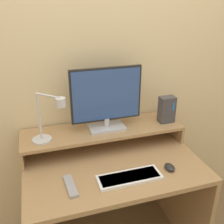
# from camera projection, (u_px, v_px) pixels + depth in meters

# --- Properties ---
(wall_back) EXTENTS (6.00, 0.05, 2.50)m
(wall_back) POSITION_uv_depth(u_px,v_px,m) (95.00, 66.00, 1.78)
(wall_back) COLOR beige
(wall_back) RESTS_ON ground_plane
(desk) EXTENTS (1.09, 0.72, 0.73)m
(desk) POSITION_uv_depth(u_px,v_px,m) (112.00, 189.00, 1.73)
(desk) COLOR #A87F51
(desk) RESTS_ON ground_plane
(monitor_shelf) EXTENTS (1.09, 0.30, 0.13)m
(monitor_shelf) POSITION_uv_depth(u_px,v_px,m) (103.00, 131.00, 1.78)
(monitor_shelf) COLOR #A87F51
(monitor_shelf) RESTS_ON desk
(monitor) EXTENTS (0.47, 0.14, 0.42)m
(monitor) POSITION_uv_depth(u_px,v_px,m) (106.00, 99.00, 1.69)
(monitor) COLOR #BCBCC1
(monitor) RESTS_ON monitor_shelf
(desk_lamp) EXTENTS (0.21, 0.20, 0.32)m
(desk_lamp) POSITION_uv_depth(u_px,v_px,m) (49.00, 121.00, 1.54)
(desk_lamp) COLOR silver
(desk_lamp) RESTS_ON monitor_shelf
(router_dock) EXTENTS (0.11, 0.08, 0.19)m
(router_dock) POSITION_uv_depth(u_px,v_px,m) (167.00, 109.00, 1.84)
(router_dock) COLOR #3D3D42
(router_dock) RESTS_ON monitor_shelf
(keyboard) EXTENTS (0.37, 0.13, 0.02)m
(keyboard) POSITION_uv_depth(u_px,v_px,m) (129.00, 177.00, 1.48)
(keyboard) COLOR white
(keyboard) RESTS_ON desk
(mouse) EXTENTS (0.06, 0.08, 0.03)m
(mouse) POSITION_uv_depth(u_px,v_px,m) (170.00, 167.00, 1.56)
(mouse) COLOR black
(mouse) RESTS_ON desk
(remote_control) EXTENTS (0.06, 0.19, 0.02)m
(remote_control) POSITION_uv_depth(u_px,v_px,m) (70.00, 186.00, 1.42)
(remote_control) COLOR #99999E
(remote_control) RESTS_ON desk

